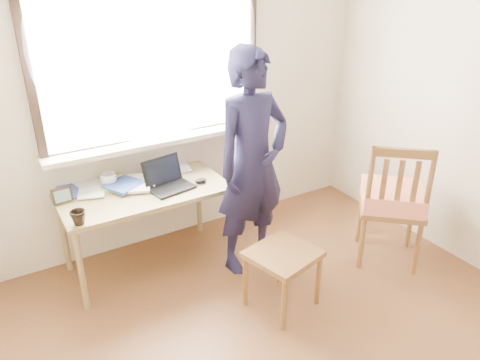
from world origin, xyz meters
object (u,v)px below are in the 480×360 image
side_chair (392,199)px  person (252,164)px  work_chair (283,260)px  mug_white (109,180)px  mug_dark (78,218)px  desk (145,199)px  laptop (167,181)px

side_chair → person: (-0.97, 0.52, 0.32)m
work_chair → person: bearing=80.0°
mug_white → mug_dark: (-0.34, -0.47, 0.00)m
desk → mug_dark: (-0.54, -0.25, 0.12)m
desk → side_chair: side_chair is taller
person → desk: bearing=145.7°
mug_dark → mug_white: bearing=54.0°
work_chair → side_chair: bearing=1.8°
desk → mug_white: size_ratio=10.22×
desk → person: (0.72, -0.38, 0.27)m
person → laptop: bearing=141.0°
desk → person: 0.86m
laptop → work_chair: laptop is taller
laptop → mug_dark: 0.75m
mug_white → person: person is taller
side_chair → desk: bearing=151.9°
side_chair → person: 1.15m
desk → mug_white: (-0.19, 0.22, 0.12)m
mug_dark → person: size_ratio=0.06×
mug_white → side_chair: size_ratio=0.12×
mug_white → person: size_ratio=0.07×
work_chair → person: 0.75m
mug_dark → person: 1.28m
mug_white → side_chair: side_chair is taller
desk → person: person is taller
desk → work_chair: (0.63, -0.94, -0.23)m
laptop → mug_white: size_ratio=2.96×
desk → mug_dark: mug_dark is taller
work_chair → laptop: bearing=116.3°
mug_white → side_chair: bearing=-30.8°
work_chair → person: size_ratio=0.30×
work_chair → side_chair: size_ratio=0.50×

